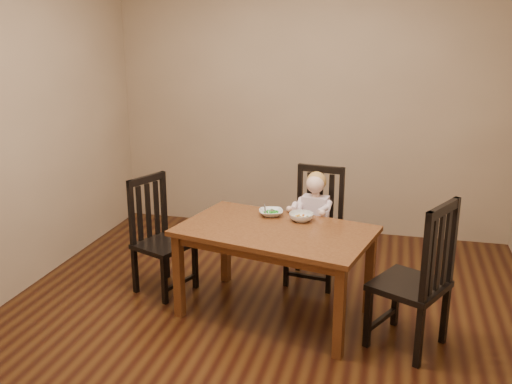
% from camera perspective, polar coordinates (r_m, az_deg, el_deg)
% --- Properties ---
extents(room, '(4.01, 4.01, 2.71)m').
position_cam_1_polar(room, '(3.85, 0.82, 5.46)').
color(room, '#40230D').
rests_on(room, ground).
extents(dining_table, '(1.50, 1.09, 0.68)m').
position_cam_1_polar(dining_table, '(4.12, 1.94, -4.71)').
color(dining_table, '#452410').
rests_on(dining_table, room).
extents(chair_child, '(0.46, 0.45, 0.96)m').
position_cam_1_polar(chair_child, '(4.77, 5.98, -3.56)').
color(chair_child, black).
rests_on(chair_child, room).
extents(chair_left, '(0.51, 0.52, 0.94)m').
position_cam_1_polar(chair_left, '(4.64, -9.61, -4.46)').
color(chair_left, black).
rests_on(chair_left, room).
extents(chair_right, '(0.58, 0.59, 1.03)m').
position_cam_1_polar(chair_right, '(3.88, 15.83, -8.41)').
color(chair_right, black).
rests_on(chair_right, room).
extents(toddler, '(0.32, 0.38, 0.48)m').
position_cam_1_polar(toddler, '(4.68, 5.86, -2.35)').
color(toddler, white).
rests_on(toddler, chair_child).
extents(bowl_peas, '(0.23, 0.23, 0.04)m').
position_cam_1_polar(bowl_peas, '(4.36, 1.51, -2.08)').
color(bowl_peas, silver).
rests_on(bowl_peas, dining_table).
extents(bowl_veg, '(0.23, 0.23, 0.06)m').
position_cam_1_polar(bowl_veg, '(4.26, 4.55, -2.50)').
color(bowl_veg, silver).
rests_on(bowl_veg, dining_table).
extents(fork, '(0.05, 0.13, 0.05)m').
position_cam_1_polar(fork, '(4.35, 0.92, -1.81)').
color(fork, silver).
rests_on(fork, bowl_peas).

